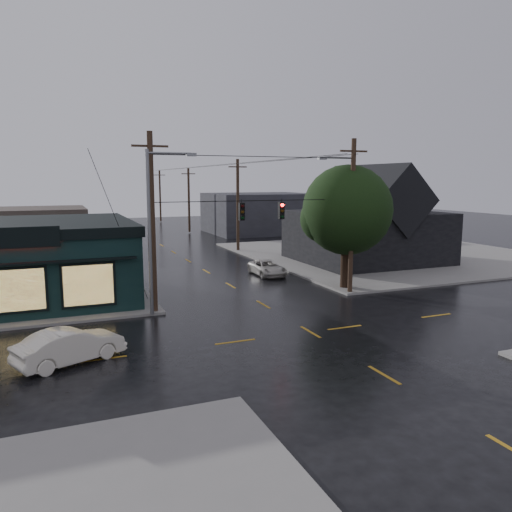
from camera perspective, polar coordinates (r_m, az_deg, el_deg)
name	(u,v)px	position (r m, az deg, el deg)	size (l,w,h in m)	color
ground_plane	(310,332)	(25.38, 6.24, -8.63)	(160.00, 160.00, 0.00)	black
sidewalk_ne	(390,254)	(52.53, 15.03, 0.25)	(28.00, 28.00, 0.15)	gray
ne_building	(367,214)	(46.72, 12.57, 4.75)	(12.60, 11.60, 8.75)	black
corner_tree	(347,210)	(34.64, 10.36, 5.15)	(6.14, 6.14, 8.42)	black
utility_pole_nw	(155,313)	(29.20, -11.45, -6.43)	(2.00, 0.32, 10.15)	black
utility_pole_ne	(350,294)	(34.00, 10.65, -4.25)	(2.00, 0.32, 10.15)	black
utility_pole_far_a	(238,251)	(53.02, -2.06, 0.54)	(2.00, 0.32, 9.65)	black
utility_pole_far_b	(190,233)	(71.97, -7.60, 2.63)	(2.00, 0.32, 9.15)	black
utility_pole_far_c	(161,222)	(91.37, -10.82, 3.84)	(2.00, 0.32, 9.15)	black
span_signal_assembly	(262,211)	(30.18, 0.65, 5.21)	(13.00, 0.48, 1.23)	black
streetlight_nw	(152,317)	(28.48, -11.77, -6.83)	(5.40, 0.30, 9.15)	slate
streetlight_ne	(350,291)	(34.84, 10.71, -3.94)	(5.40, 0.30, 9.15)	slate
bg_building_west	(30,228)	(61.51, -24.46, 2.96)	(12.00, 10.00, 4.40)	#332825
bg_building_east	(259,213)	(71.93, 0.33, 4.95)	(14.00, 12.00, 5.60)	#242429
sedan_cream	(70,346)	(22.34, -20.49, -9.61)	(1.55, 4.44, 1.46)	silver
suv_silver	(267,268)	(39.66, 1.29, -1.36)	(1.99, 4.31, 1.20)	#AEA9A1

